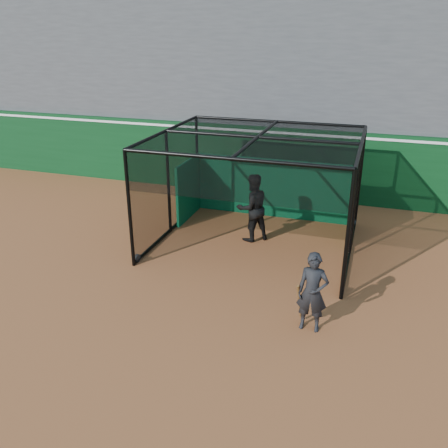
% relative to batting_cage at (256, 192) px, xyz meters
% --- Properties ---
extents(ground, '(120.00, 120.00, 0.00)m').
position_rel_batting_cage_xyz_m(ground, '(-1.02, -4.16, -1.53)').
color(ground, brown).
rests_on(ground, ground).
extents(outfield_wall, '(50.00, 0.50, 2.50)m').
position_rel_batting_cage_xyz_m(outfield_wall, '(-1.02, 4.34, -0.24)').
color(outfield_wall, '#0A3917').
rests_on(outfield_wall, ground).
extents(grandstand, '(50.00, 7.85, 8.95)m').
position_rel_batting_cage_xyz_m(grandstand, '(-1.02, 8.11, 2.95)').
color(grandstand, '#4C4C4F').
rests_on(grandstand, ground).
extents(batting_cage, '(5.37, 4.77, 3.06)m').
position_rel_batting_cage_xyz_m(batting_cage, '(0.00, 0.00, 0.00)').
color(batting_cage, black).
rests_on(batting_cage, ground).
extents(batter, '(1.22, 1.20, 1.98)m').
position_rel_batting_cage_xyz_m(batter, '(-0.15, 0.19, -0.54)').
color(batter, black).
rests_on(batter, ground).
extents(on_deck_player, '(0.63, 0.43, 1.70)m').
position_rel_batting_cage_xyz_m(on_deck_player, '(2.13, -3.73, -0.68)').
color(on_deck_player, black).
rests_on(on_deck_player, ground).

